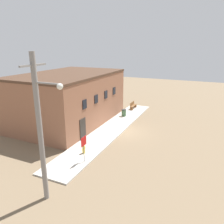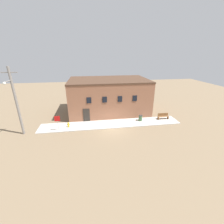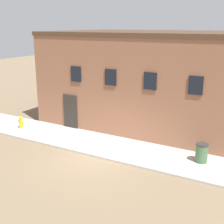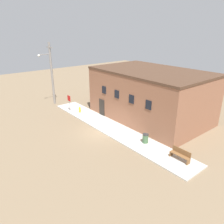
{
  "view_description": "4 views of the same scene",
  "coord_description": "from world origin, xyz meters",
  "px_view_note": "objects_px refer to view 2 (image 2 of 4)",
  "views": [
    {
      "loc": [
        -20.62,
        -7.93,
        8.99
      ],
      "look_at": [
        0.12,
        1.46,
        2.0
      ],
      "focal_mm": 35.0,
      "sensor_mm": 36.0,
      "label": 1
    },
    {
      "loc": [
        -2.98,
        -18.82,
        10.03
      ],
      "look_at": [
        0.12,
        1.46,
        2.0
      ],
      "focal_mm": 24.0,
      "sensor_mm": 36.0,
      "label": 2
    },
    {
      "loc": [
        7.79,
        -11.87,
        6.34
      ],
      "look_at": [
        0.12,
        1.46,
        2.0
      ],
      "focal_mm": 50.0,
      "sensor_mm": 36.0,
      "label": 3
    },
    {
      "loc": [
        17.09,
        -12.35,
        10.42
      ],
      "look_at": [
        0.12,
        1.46,
        2.0
      ],
      "focal_mm": 35.0,
      "sensor_mm": 36.0,
      "label": 4
    }
  ],
  "objects_px": {
    "bench": "(163,116)",
    "stop_sign": "(57,120)",
    "fire_hydrant": "(68,125)",
    "trash_bin": "(140,118)",
    "utility_pole": "(16,101)"
  },
  "relations": [
    {
      "from": "stop_sign",
      "to": "trash_bin",
      "type": "height_order",
      "value": "stop_sign"
    },
    {
      "from": "fire_hydrant",
      "to": "trash_bin",
      "type": "xyz_separation_m",
      "value": [
        10.96,
        0.62,
        0.07
      ]
    },
    {
      "from": "trash_bin",
      "to": "utility_pole",
      "type": "bearing_deg",
      "value": -174.72
    },
    {
      "from": "bench",
      "to": "trash_bin",
      "type": "xyz_separation_m",
      "value": [
        -3.84,
        -0.09,
        -0.03
      ]
    },
    {
      "from": "trash_bin",
      "to": "utility_pole",
      "type": "xyz_separation_m",
      "value": [
        -16.7,
        -1.54,
        4.02
      ]
    },
    {
      "from": "utility_pole",
      "to": "fire_hydrant",
      "type": "bearing_deg",
      "value": 9.15
    },
    {
      "from": "trash_bin",
      "to": "utility_pole",
      "type": "distance_m",
      "value": 17.24
    },
    {
      "from": "stop_sign",
      "to": "bench",
      "type": "relative_size",
      "value": 1.22
    },
    {
      "from": "bench",
      "to": "stop_sign",
      "type": "bearing_deg",
      "value": -174.6
    },
    {
      "from": "stop_sign",
      "to": "utility_pole",
      "type": "relative_size",
      "value": 0.25
    },
    {
      "from": "utility_pole",
      "to": "bench",
      "type": "bearing_deg",
      "value": 4.55
    },
    {
      "from": "bench",
      "to": "trash_bin",
      "type": "bearing_deg",
      "value": -178.64
    },
    {
      "from": "bench",
      "to": "utility_pole",
      "type": "distance_m",
      "value": 20.99
    },
    {
      "from": "utility_pole",
      "to": "trash_bin",
      "type": "bearing_deg",
      "value": 5.28
    },
    {
      "from": "fire_hydrant",
      "to": "bench",
      "type": "relative_size",
      "value": 0.44
    }
  ]
}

